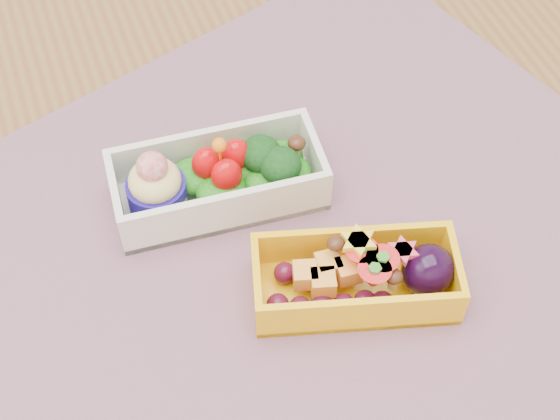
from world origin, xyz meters
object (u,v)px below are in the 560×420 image
object	(u,v)px
placemat	(273,247)
bento_yellow	(360,277)
table	(272,270)
bento_white	(217,179)

from	to	relation	value
placemat	bento_yellow	xyz separation A→B (m)	(0.04, -0.06, 0.02)
table	placemat	distance (m)	0.11
table	placemat	world-z (taller)	placemat
table	bento_white	bearing A→B (deg)	152.16
table	placemat	size ratio (longest dim) A/B	2.01
table	bento_white	distance (m)	0.13
bento_yellow	placemat	bearing A→B (deg)	142.26
placemat	bento_yellow	world-z (taller)	bento_yellow
table	bento_yellow	size ratio (longest dim) A/B	7.48
table	bento_white	xyz separation A→B (m)	(-0.04, 0.02, 0.13)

